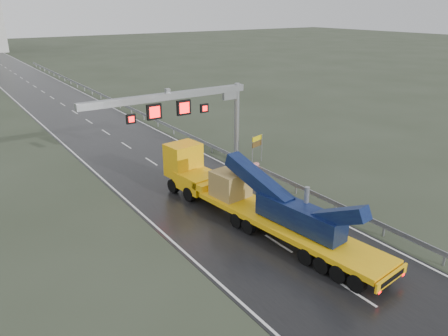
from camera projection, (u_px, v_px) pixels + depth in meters
ground at (327, 275)px, 23.60m from camera, size 400.00×400.00×0.00m
road at (89, 121)px, 54.56m from camera, size 11.00×200.00×0.02m
guardrail at (169, 126)px, 49.79m from camera, size 0.20×140.00×1.40m
sign_gantry at (191, 108)px, 36.67m from camera, size 14.90×1.20×7.42m
heavy_haul_truck at (242, 194)px, 29.47m from camera, size 4.81×19.08×4.44m
exit_sign_pair at (257, 144)px, 39.92m from camera, size 1.46×0.48×2.57m
striped_barrier at (255, 169)px, 37.42m from camera, size 0.63×0.38×1.02m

